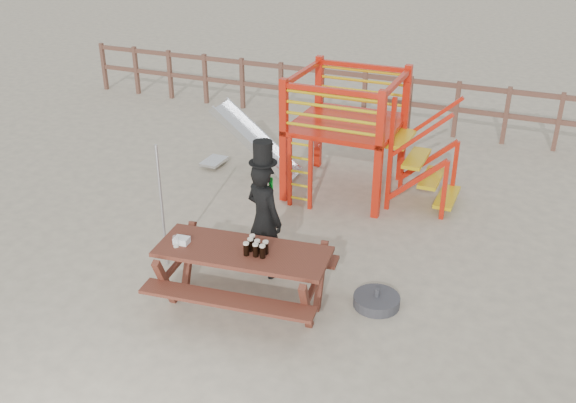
# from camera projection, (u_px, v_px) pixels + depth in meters

# --- Properties ---
(ground) EXTENTS (60.00, 60.00, 0.00)m
(ground) POSITION_uv_depth(u_px,v_px,m) (241.00, 294.00, 8.40)
(ground) COLOR #BAAC90
(ground) RESTS_ON ground
(back_fence) EXTENTS (15.09, 0.09, 1.20)m
(back_fence) POSITION_uv_depth(u_px,v_px,m) (387.00, 95.00, 13.84)
(back_fence) COLOR brown
(back_fence) RESTS_ON ground
(playground_fort) EXTENTS (4.71, 1.84, 2.10)m
(playground_fort) POSITION_uv_depth(u_px,v_px,m) (342.00, 131.00, 10.83)
(playground_fort) COLOR red
(playground_fort) RESTS_ON ground
(picnic_table) EXTENTS (2.28, 1.70, 0.82)m
(picnic_table) POSITION_uv_depth(u_px,v_px,m) (243.00, 271.00, 7.93)
(picnic_table) COLOR brown
(picnic_table) RESTS_ON ground
(man_with_hat) EXTENTS (0.70, 0.59, 1.93)m
(man_with_hat) POSITION_uv_depth(u_px,v_px,m) (264.00, 217.00, 8.49)
(man_with_hat) COLOR black
(man_with_hat) RESTS_ON ground
(metal_pole) EXTENTS (0.04, 0.04, 1.80)m
(metal_pole) POSITION_uv_depth(u_px,v_px,m) (162.00, 207.00, 8.66)
(metal_pole) COLOR #B2B2B7
(metal_pole) RESTS_ON ground
(parasol_base) EXTENTS (0.59, 0.59, 0.25)m
(parasol_base) POSITION_uv_depth(u_px,v_px,m) (377.00, 301.00, 8.13)
(parasol_base) COLOR #37373C
(parasol_base) RESTS_ON ground
(paper_bag) EXTENTS (0.19, 0.16, 0.08)m
(paper_bag) POSITION_uv_depth(u_px,v_px,m) (182.00, 240.00, 7.92)
(paper_bag) COLOR white
(paper_bag) RESTS_ON picnic_table
(stout_pints) EXTENTS (0.29, 0.27, 0.17)m
(stout_pints) POSITION_uv_depth(u_px,v_px,m) (256.00, 247.00, 7.69)
(stout_pints) COLOR black
(stout_pints) RESTS_ON picnic_table
(empty_glasses) EXTENTS (0.07, 0.07, 0.15)m
(empty_glasses) POSITION_uv_depth(u_px,v_px,m) (176.00, 242.00, 7.83)
(empty_glasses) COLOR silver
(empty_glasses) RESTS_ON picnic_table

